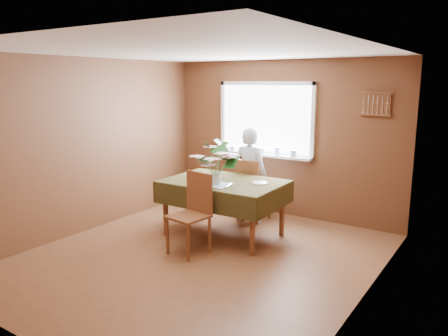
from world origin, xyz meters
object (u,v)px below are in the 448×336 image
Objects in this scene: chair_near at (193,210)px; dining_table at (224,188)px; chair_far at (251,188)px; seated_woman at (250,175)px; flower_bouquet at (216,159)px.

dining_table is at bearing 99.01° from chair_near.
seated_woman is at bearing 74.50° from chair_far.
seated_woman is at bearing 99.15° from chair_near.
dining_table is at bearing 82.85° from seated_woman.
seated_woman reaches higher than chair_far.
dining_table is 0.74m from chair_near.
chair_near is 0.77m from flower_bouquet.
dining_table is at bearing 98.04° from flower_bouquet.
chair_near is at bearing 82.71° from seated_woman.
flower_bouquet reaches higher than dining_table.
chair_near reaches higher than chair_far.
chair_far is 1.50m from chair_near.
chair_near reaches higher than dining_table.
chair_near is at bearing -91.91° from flower_bouquet.
chair_near is at bearing -90.28° from dining_table.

